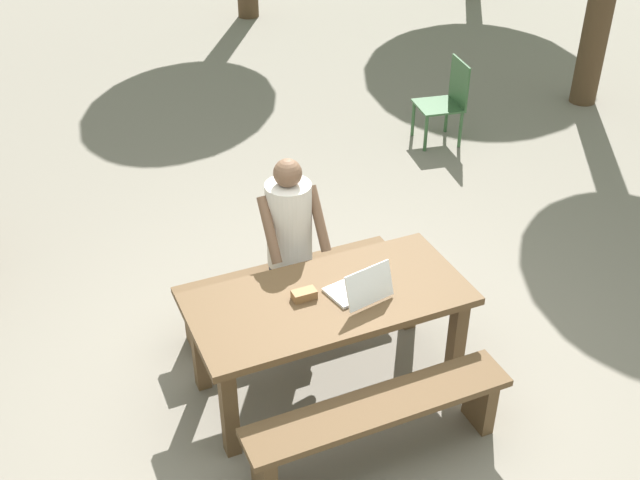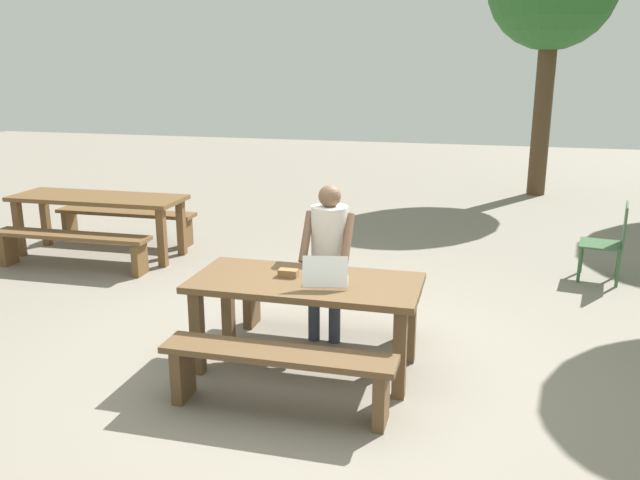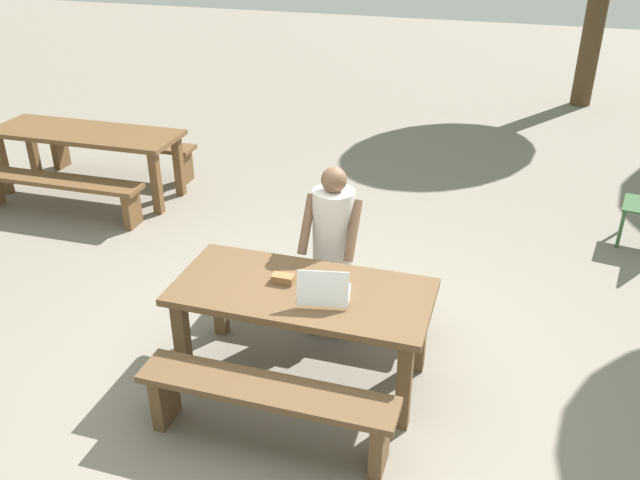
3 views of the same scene
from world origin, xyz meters
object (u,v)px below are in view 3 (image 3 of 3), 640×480
object	(u,v)px
picnic_table_front	(302,303)
person_seated	(332,238)
laptop	(324,291)
small_pouch	(283,279)
picnic_table_mid	(86,141)

from	to	relation	value
picnic_table_front	person_seated	size ratio (longest dim) A/B	1.31
picnic_table_front	laptop	world-z (taller)	laptop
laptop	small_pouch	world-z (taller)	laptop
laptop	picnic_table_front	bearing A→B (deg)	-33.81
person_seated	picnic_table_mid	world-z (taller)	person_seated
small_pouch	picnic_table_front	bearing A→B (deg)	-15.23
picnic_table_front	laptop	distance (m)	0.25
small_pouch	person_seated	world-z (taller)	person_seated
small_pouch	picnic_table_mid	size ratio (longest dim) A/B	0.07
small_pouch	picnic_table_mid	xyz separation A→B (m)	(-3.13, 2.32, -0.11)
laptop	person_seated	bearing A→B (deg)	-89.19
picnic_table_front	small_pouch	distance (m)	0.21
picnic_table_front	person_seated	xyz separation A→B (m)	(0.02, 0.67, 0.16)
small_pouch	picnic_table_mid	world-z (taller)	small_pouch
person_seated	picnic_table_mid	xyz separation A→B (m)	(-3.30, 1.69, -0.14)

